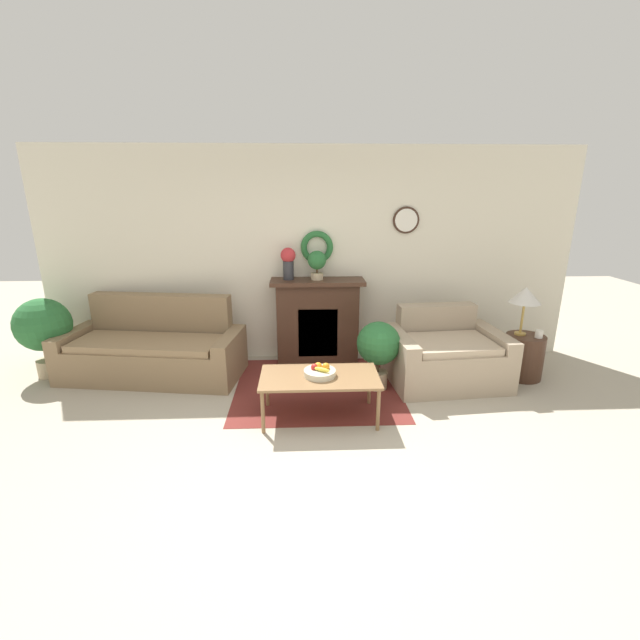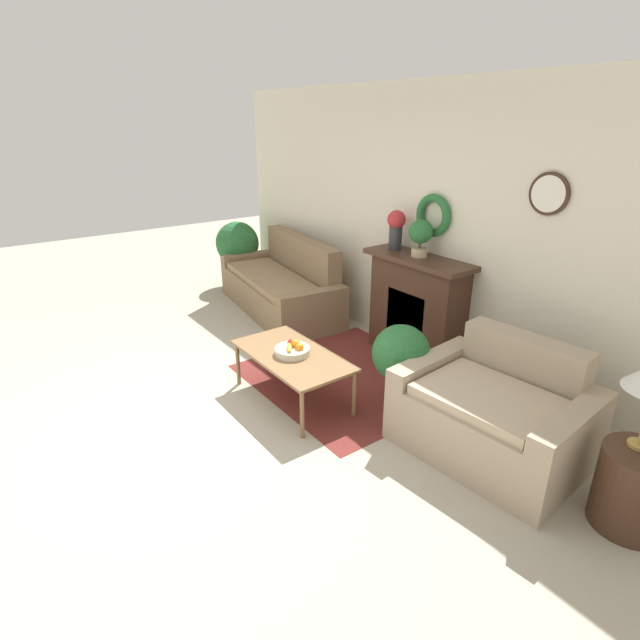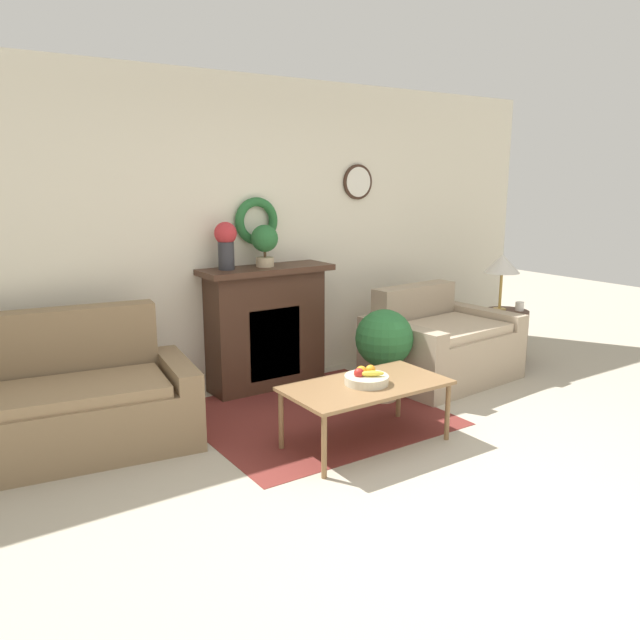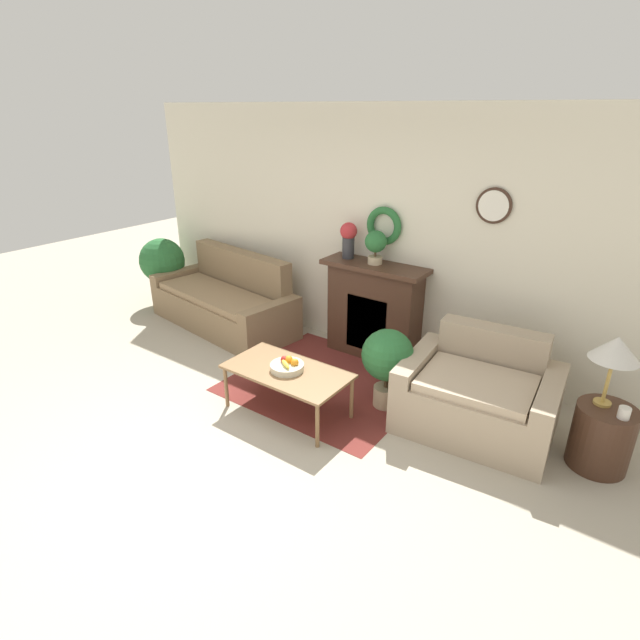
# 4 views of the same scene
# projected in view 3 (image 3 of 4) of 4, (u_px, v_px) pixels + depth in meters

# --- Properties ---
(ground_plane) EXTENTS (16.00, 16.00, 0.00)m
(ground_plane) POSITION_uv_depth(u_px,v_px,m) (467.00, 506.00, 3.58)
(ground_plane) COLOR #ADA38E
(floor_rug) EXTENTS (1.85, 1.71, 0.01)m
(floor_rug) POSITION_uv_depth(u_px,v_px,m) (314.00, 415.00, 4.96)
(floor_rug) COLOR maroon
(floor_rug) RESTS_ON ground_plane
(wall_back) EXTENTS (6.80, 0.14, 2.70)m
(wall_back) POSITION_uv_depth(u_px,v_px,m) (245.00, 235.00, 5.48)
(wall_back) COLOR beige
(wall_back) RESTS_ON ground_plane
(fireplace) EXTENTS (1.18, 0.41, 1.09)m
(fireplace) POSITION_uv_depth(u_px,v_px,m) (266.00, 327.00, 5.53)
(fireplace) COLOR #42281C
(fireplace) RESTS_ON ground_plane
(couch_left) EXTENTS (2.19, 1.14, 0.94)m
(couch_left) POSITION_uv_depth(u_px,v_px,m) (35.00, 410.00, 4.20)
(couch_left) COLOR #846B4C
(couch_left) RESTS_ON ground_plane
(loveseat_right) EXTENTS (1.36, 1.05, 0.84)m
(loveseat_right) POSITION_uv_depth(u_px,v_px,m) (440.00, 346.00, 5.83)
(loveseat_right) COLOR tan
(loveseat_right) RESTS_ON ground_plane
(coffee_table) EXTENTS (1.15, 0.61, 0.45)m
(coffee_table) POSITION_uv_depth(u_px,v_px,m) (366.00, 389.00, 4.34)
(coffee_table) COLOR olive
(coffee_table) RESTS_ON ground_plane
(fruit_bowl) EXTENTS (0.31, 0.31, 0.12)m
(fruit_bowl) POSITION_uv_depth(u_px,v_px,m) (366.00, 378.00, 4.32)
(fruit_bowl) COLOR beige
(fruit_bowl) RESTS_ON coffee_table
(side_table_by_loveseat) EXTENTS (0.45, 0.45, 0.53)m
(side_table_by_loveseat) POSITION_uv_depth(u_px,v_px,m) (505.00, 336.00, 6.40)
(side_table_by_loveseat) COLOR #42281C
(side_table_by_loveseat) RESTS_ON ground_plane
(table_lamp) EXTENTS (0.35, 0.35, 0.58)m
(table_lamp) POSITION_uv_depth(u_px,v_px,m) (502.00, 264.00, 6.25)
(table_lamp) COLOR #B28E42
(table_lamp) RESTS_ON side_table_by_loveseat
(mug) EXTENTS (0.09, 0.09, 0.09)m
(mug) POSITION_uv_depth(u_px,v_px,m) (520.00, 306.00, 6.33)
(mug) COLOR silver
(mug) RESTS_ON side_table_by_loveseat
(vase_on_mantel_left) EXTENTS (0.19, 0.19, 0.40)m
(vase_on_mantel_left) POSITION_uv_depth(u_px,v_px,m) (226.00, 242.00, 5.17)
(vase_on_mantel_left) COLOR #2D2D33
(vase_on_mantel_left) RESTS_ON fireplace
(potted_plant_on_mantel) EXTENTS (0.23, 0.23, 0.36)m
(potted_plant_on_mantel) POSITION_uv_depth(u_px,v_px,m) (265.00, 242.00, 5.35)
(potted_plant_on_mantel) COLOR tan
(potted_plant_on_mantel) RESTS_ON fireplace
(potted_plant_floor_by_loveseat) EXTENTS (0.49, 0.49, 0.78)m
(potted_plant_floor_by_loveseat) POSITION_uv_depth(u_px,v_px,m) (384.00, 343.00, 5.20)
(potted_plant_floor_by_loveseat) COLOR tan
(potted_plant_floor_by_loveseat) RESTS_ON ground_plane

